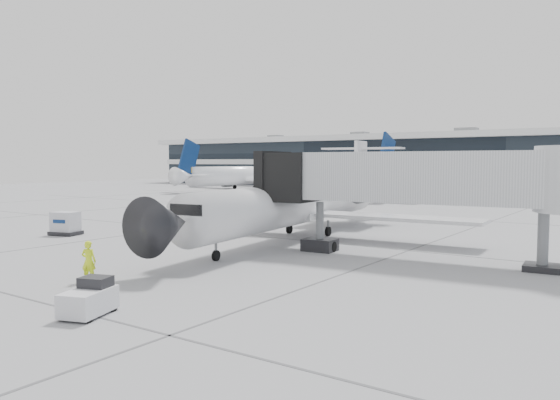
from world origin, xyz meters
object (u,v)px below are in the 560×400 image
Objects in this scene: jet_bridge at (437,179)px; ramp_worker at (89,261)px; cargo_uld at (66,224)px; baggage_tug at (89,299)px; regional_jet at (302,202)px.

ramp_worker is (-11.25, -14.05, -3.59)m from jet_bridge.
ramp_worker reaches higher than cargo_uld.
baggage_tug is 0.97× the size of cargo_uld.
ramp_worker is 0.78× the size of cargo_uld.
ramp_worker is 5.79m from baggage_tug.
baggage_tug is (4.69, -3.37, -0.36)m from ramp_worker.
jet_bridge is at bearing -27.40° from regional_jet.
regional_jet is 18.29m from ramp_worker.
ramp_worker is at bearing -46.68° from cargo_uld.
baggage_tug is (-6.57, -17.43, -3.95)m from jet_bridge.
jet_bridge is 18.36m from ramp_worker.
cargo_uld is (-14.99, -9.30, -1.68)m from regional_jet.
regional_jet reaches higher than cargo_uld.
regional_jet is at bearing 83.25° from baggage_tug.
jet_bridge reaches higher than ramp_worker.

